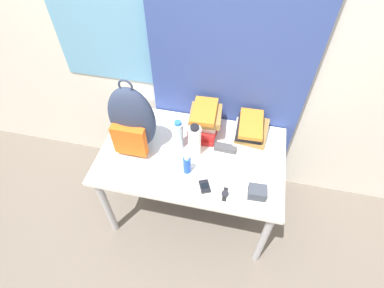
% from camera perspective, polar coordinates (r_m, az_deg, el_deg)
% --- Properties ---
extents(ground_plane, '(12.00, 12.00, 0.00)m').
position_cam_1_polar(ground_plane, '(2.43, -2.02, -19.32)').
color(ground_plane, '#665B51').
extents(wall_back, '(6.00, 0.06, 2.50)m').
position_cam_1_polar(wall_back, '(1.98, 2.88, 18.57)').
color(wall_back, silver).
rests_on(wall_back, ground_plane).
extents(curtain_blue, '(1.04, 0.04, 2.50)m').
position_cam_1_polar(curtain_blue, '(1.92, 7.40, 17.11)').
color(curtain_blue, '#384C93').
rests_on(curtain_blue, ground_plane).
extents(desk, '(1.22, 0.75, 0.70)m').
position_cam_1_polar(desk, '(2.06, 0.00, -3.36)').
color(desk, silver).
rests_on(desk, ground_plane).
extents(backpack, '(0.30, 0.20, 0.55)m').
position_cam_1_polar(backpack, '(1.91, -11.36, 4.27)').
color(backpack, '#2D3851').
rests_on(backpack, desk).
extents(book_stack_left, '(0.23, 0.28, 0.22)m').
position_cam_1_polar(book_stack_left, '(2.06, 2.48, 4.46)').
color(book_stack_left, red).
rests_on(book_stack_left, desk).
extents(book_stack_center, '(0.23, 0.30, 0.16)m').
position_cam_1_polar(book_stack_center, '(2.07, 11.12, 2.48)').
color(book_stack_center, silver).
rests_on(book_stack_center, desk).
extents(water_bottle, '(0.07, 0.07, 0.24)m').
position_cam_1_polar(water_bottle, '(1.95, -2.61, 1.65)').
color(water_bottle, silver).
rests_on(water_bottle, desk).
extents(sports_bottle, '(0.08, 0.08, 0.26)m').
position_cam_1_polar(sports_bottle, '(1.91, 0.48, 0.57)').
color(sports_bottle, white).
rests_on(sports_bottle, desk).
extents(sunscreen_bottle, '(0.05, 0.05, 0.15)m').
position_cam_1_polar(sunscreen_bottle, '(1.86, -1.07, -3.90)').
color(sunscreen_bottle, blue).
rests_on(sunscreen_bottle, desk).
extents(cell_phone, '(0.09, 0.11, 0.02)m').
position_cam_1_polar(cell_phone, '(1.84, 2.41, -8.08)').
color(cell_phone, black).
rests_on(cell_phone, desk).
extents(sunglasses_case, '(0.15, 0.06, 0.04)m').
position_cam_1_polar(sunglasses_case, '(2.02, 6.38, -0.76)').
color(sunglasses_case, '#47474C').
rests_on(sunglasses_case, desk).
extents(camera_pouch, '(0.11, 0.09, 0.06)m').
position_cam_1_polar(camera_pouch, '(1.83, 12.32, -8.96)').
color(camera_pouch, '#383D47').
rests_on(camera_pouch, desk).
extents(wristwatch, '(0.04, 0.10, 0.01)m').
position_cam_1_polar(wristwatch, '(1.82, 6.31, -9.44)').
color(wristwatch, black).
rests_on(wristwatch, desk).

